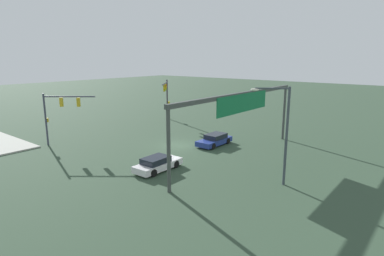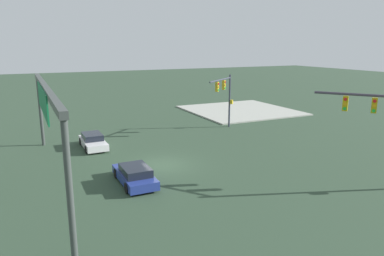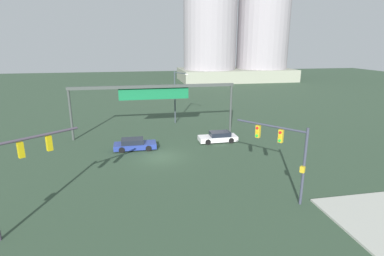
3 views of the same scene
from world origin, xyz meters
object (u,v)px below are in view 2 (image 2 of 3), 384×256
(traffic_signal_near_corner, at_px, (382,121))
(traffic_signal_opposite_side, at_px, (225,92))
(sedan_car_waiting_far, at_px, (135,175))
(sedan_car_approaching, at_px, (93,141))

(traffic_signal_near_corner, distance_m, traffic_signal_opposite_side, 17.58)
(traffic_signal_near_corner, distance_m, sedan_car_waiting_far, 15.82)
(traffic_signal_opposite_side, relative_size, sedan_car_approaching, 1.27)
(sedan_car_approaching, xyz_separation_m, sedan_car_waiting_far, (-9.69, -0.87, 0.00))
(sedan_car_approaching, bearing_deg, traffic_signal_opposite_side, 93.29)
(traffic_signal_near_corner, xyz_separation_m, traffic_signal_opposite_side, (17.56, 0.83, -0.18))
(traffic_signal_near_corner, bearing_deg, sedan_car_approaching, 4.36)
(traffic_signal_opposite_side, relative_size, sedan_car_waiting_far, 1.26)
(traffic_signal_opposite_side, xyz_separation_m, sedan_car_approaching, (-0.98, 13.83, -3.42))
(traffic_signal_near_corner, height_order, sedan_car_waiting_far, traffic_signal_near_corner)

